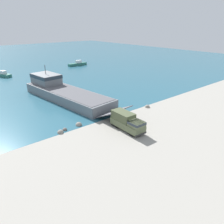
{
  "coord_description": "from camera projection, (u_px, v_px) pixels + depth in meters",
  "views": [
    {
      "loc": [
        -25.58,
        -25.5,
        18.03
      ],
      "look_at": [
        -0.67,
        4.43,
        2.12
      ],
      "focal_mm": 35.0,
      "sensor_mm": 36.0,
      "label": 1
    }
  ],
  "objects": [
    {
      "name": "shoreline_rock_c",
      "position": [
        60.0,
        133.0,
        38.65
      ],
      "size": [
        1.12,
        1.12,
        1.12
      ],
      "primitive_type": "sphere",
      "color": "gray",
      "rests_on": "ground_plane"
    },
    {
      "name": "shoreline_rock_b",
      "position": [
        147.0,
        107.0,
        50.38
      ],
      "size": [
        1.15,
        1.15,
        1.15
      ],
      "primitive_type": "sphere",
      "color": "gray",
      "rests_on": "ground_plane"
    },
    {
      "name": "landing_craft",
      "position": [
        62.0,
        91.0,
        56.0
      ],
      "size": [
        10.53,
        33.15,
        7.52
      ],
      "rotation": [
        0.0,
        0.0,
        0.11
      ],
      "color": "slate",
      "rests_on": "ground_plane"
    },
    {
      "name": "soldier_on_ramp",
      "position": [
        133.0,
        119.0,
        41.71
      ],
      "size": [
        0.47,
        0.49,
        1.69
      ],
      "rotation": [
        0.0,
        0.0,
        2.43
      ],
      "color": "#6B664C",
      "rests_on": "ground_plane"
    },
    {
      "name": "moored_boat_b",
      "position": [
        3.0,
        75.0,
        78.84
      ],
      "size": [
        4.91,
        7.13,
        2.2
      ],
      "rotation": [
        0.0,
        0.0,
        0.45
      ],
      "color": "#2D7060",
      "rests_on": "ground_plane"
    },
    {
      "name": "shoreline_rock_d",
      "position": [
        65.0,
        130.0,
        39.62
      ],
      "size": [
        0.86,
        0.86,
        0.86
      ],
      "primitive_type": "sphere",
      "color": "#66605B",
      "rests_on": "ground_plane"
    },
    {
      "name": "military_truck",
      "position": [
        127.0,
        122.0,
        39.25
      ],
      "size": [
        2.63,
        7.2,
        3.09
      ],
      "rotation": [
        0.0,
        0.0,
        -1.6
      ],
      "color": "#566042",
      "rests_on": "ground_plane"
    },
    {
      "name": "ground_plane",
      "position": [
        130.0,
        129.0,
        40.11
      ],
      "size": [
        240.0,
        240.0,
        0.0
      ],
      "primitive_type": "plane",
      "color": "#9E998E"
    },
    {
      "name": "cargo_crate",
      "position": [
        138.0,
        130.0,
        38.79
      ],
      "size": [
        0.82,
        0.94,
        0.7
      ],
      "primitive_type": "cube",
      "rotation": [
        0.0,
        0.0,
        0.15
      ],
      "color": "#6B664C",
      "rests_on": "ground_plane"
    },
    {
      "name": "moored_boat_a",
      "position": [
        78.0,
        64.0,
        99.65
      ],
      "size": [
        8.94,
        2.03,
        2.29
      ],
      "rotation": [
        0.0,
        0.0,
        1.58
      ],
      "color": "#2D7060",
      "rests_on": "ground_plane"
    },
    {
      "name": "shoreline_rock_a",
      "position": [
        79.0,
        125.0,
        41.51
      ],
      "size": [
        1.24,
        1.24,
        1.24
      ],
      "primitive_type": "sphere",
      "color": "gray",
      "rests_on": "ground_plane"
    },
    {
      "name": "mooring_bollard",
      "position": [
        129.0,
        114.0,
        45.46
      ],
      "size": [
        0.29,
        0.29,
        0.68
      ],
      "color": "#333338",
      "rests_on": "ground_plane"
    }
  ]
}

